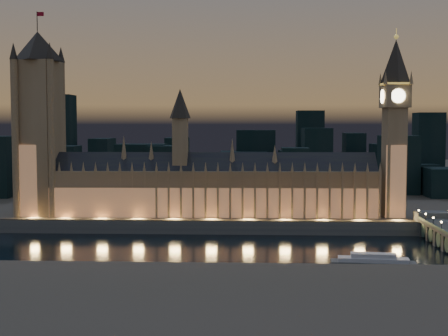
{
  "coord_description": "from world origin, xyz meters",
  "views": [
    {
      "loc": [
        21.41,
        -319.47,
        64.21
      ],
      "look_at": [
        5.0,
        55.0,
        38.0
      ],
      "focal_mm": 50.0,
      "sensor_mm": 36.0,
      "label": 1
    }
  ],
  "objects_px": {
    "elizabeth_tower": "(395,113)",
    "victoria_tower": "(39,115)",
    "palace_of_westminster": "(211,186)",
    "river_boat": "(373,259)"
  },
  "relations": [
    {
      "from": "palace_of_westminster",
      "to": "elizabeth_tower",
      "type": "bearing_deg",
      "value": 0.1
    },
    {
      "from": "victoria_tower",
      "to": "elizabeth_tower",
      "type": "height_order",
      "value": "victoria_tower"
    },
    {
      "from": "victoria_tower",
      "to": "river_boat",
      "type": "xyz_separation_m",
      "value": [
        188.26,
        -92.84,
        -68.66
      ]
    },
    {
      "from": "palace_of_westminster",
      "to": "river_boat",
      "type": "distance_m",
      "value": 125.81
    },
    {
      "from": "victoria_tower",
      "to": "river_boat",
      "type": "height_order",
      "value": "victoria_tower"
    },
    {
      "from": "palace_of_westminster",
      "to": "river_boat",
      "type": "bearing_deg",
      "value": -48.7
    },
    {
      "from": "elizabeth_tower",
      "to": "river_boat",
      "type": "height_order",
      "value": "elizabeth_tower"
    },
    {
      "from": "victoria_tower",
      "to": "elizabeth_tower",
      "type": "bearing_deg",
      "value": -0.0
    },
    {
      "from": "elizabeth_tower",
      "to": "victoria_tower",
      "type": "bearing_deg",
      "value": 180.0
    },
    {
      "from": "victoria_tower",
      "to": "river_boat",
      "type": "distance_m",
      "value": 220.85
    }
  ]
}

